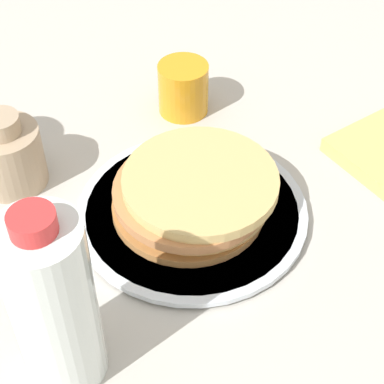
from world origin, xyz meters
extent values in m
plane|color=#BCB7AD|center=(0.00, 0.00, 0.00)|extent=(4.00, 4.00, 0.00)
cylinder|color=silver|center=(0.01, 0.01, 0.01)|extent=(0.25, 0.25, 0.01)
cylinder|color=silver|center=(0.01, 0.01, 0.01)|extent=(0.27, 0.27, 0.01)
cylinder|color=#B77A40|center=(0.02, 0.01, 0.02)|extent=(0.18, 0.18, 0.01)
cylinder|color=#DFB269|center=(0.02, 0.00, 0.03)|extent=(0.18, 0.18, 0.01)
cylinder|color=#BD7A49|center=(0.01, 0.01, 0.04)|extent=(0.18, 0.18, 0.01)
cylinder|color=tan|center=(0.01, 0.00, 0.06)|extent=(0.18, 0.18, 0.01)
cylinder|color=orange|center=(0.16, -0.14, 0.04)|extent=(0.07, 0.07, 0.07)
cylinder|color=tan|center=(0.22, 0.11, 0.04)|extent=(0.08, 0.08, 0.08)
cylinder|color=tan|center=(0.22, 0.11, 0.09)|extent=(0.05, 0.05, 0.02)
cylinder|color=silver|center=(-0.02, 0.24, 0.10)|extent=(0.08, 0.08, 0.20)
cylinder|color=red|center=(-0.02, 0.24, 0.20)|extent=(0.04, 0.04, 0.02)
camera|label=1|loc=(-0.32, 0.41, 0.56)|focal=60.00mm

